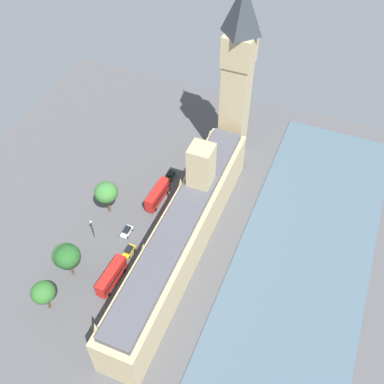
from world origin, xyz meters
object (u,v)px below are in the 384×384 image
at_px(double_decker_bus_by_river_gate, 158,195).
at_px(plane_tree_leading, 43,293).
at_px(clock_tower, 237,77).
at_px(double_decker_bus_kerbside, 111,276).
at_px(parliament_building, 183,232).
at_px(car_dark_green_far_end, 170,175).
at_px(plane_tree_under_trees, 67,257).
at_px(pedestrian_trailing, 130,294).
at_px(street_lamp_slot_10, 92,226).
at_px(plane_tree_midblock, 65,256).
at_px(car_white_near_tower, 127,231).
at_px(car_yellow_cab_opposite_hall, 129,251).
at_px(plane_tree_corner, 106,192).

height_order(double_decker_bus_by_river_gate, plane_tree_leading, plane_tree_leading).
distance_m(clock_tower, double_decker_bus_kerbside, 62.00).
bearing_deg(parliament_building, clock_tower, -89.15).
xyz_separation_m(car_dark_green_far_end, plane_tree_under_trees, (8.65, 40.16, 6.85)).
height_order(clock_tower, plane_tree_under_trees, clock_tower).
relative_size(pedestrian_trailing, street_lamp_slot_10, 0.23).
bearing_deg(plane_tree_under_trees, plane_tree_midblock, -30.67).
height_order(double_decker_bus_by_river_gate, street_lamp_slot_10, street_lamp_slot_10).
xyz_separation_m(car_white_near_tower, street_lamp_slot_10, (7.57, 4.29, 3.76)).
xyz_separation_m(clock_tower, plane_tree_leading, (22.30, 67.03, -21.40)).
distance_m(pedestrian_trailing, plane_tree_leading, 19.95).
height_order(parliament_building, street_lamp_slot_10, parliament_building).
height_order(car_yellow_cab_opposite_hall, pedestrian_trailing, car_yellow_cab_opposite_hall).
bearing_deg(street_lamp_slot_10, car_dark_green_far_end, -109.14).
height_order(parliament_building, car_white_near_tower, parliament_building).
distance_m(plane_tree_leading, plane_tree_under_trees, 10.05).
height_order(pedestrian_trailing, plane_tree_midblock, plane_tree_midblock).
bearing_deg(parliament_building, plane_tree_leading, 50.10).
bearing_deg(street_lamp_slot_10, car_white_near_tower, -150.43).
height_order(parliament_building, plane_tree_leading, parliament_building).
xyz_separation_m(car_dark_green_far_end, double_decker_bus_by_river_gate, (-0.59, 9.89, 1.75)).
height_order(pedestrian_trailing, plane_tree_corner, plane_tree_corner).
relative_size(parliament_building, double_decker_bus_by_river_gate, 6.69).
bearing_deg(car_dark_green_far_end, plane_tree_under_trees, 77.34).
bearing_deg(plane_tree_leading, car_dark_green_far_end, -100.06).
bearing_deg(clock_tower, parliament_building, 90.85).
relative_size(parliament_building, street_lamp_slot_10, 10.57).
relative_size(car_dark_green_far_end, double_decker_bus_by_river_gate, 0.40).
bearing_deg(double_decker_bus_kerbside, car_white_near_tower, 106.68).
bearing_deg(plane_tree_under_trees, street_lamp_slot_10, -85.00).
xyz_separation_m(double_decker_bus_by_river_gate, plane_tree_under_trees, (9.24, 30.27, 5.10)).
bearing_deg(parliament_building, plane_tree_corner, -9.94).
bearing_deg(double_decker_bus_by_river_gate, plane_tree_corner, 41.41).
bearing_deg(double_decker_bus_kerbside, street_lamp_slot_10, 139.96).
relative_size(car_white_near_tower, plane_tree_leading, 0.45).
bearing_deg(double_decker_bus_by_river_gate, car_white_near_tower, 81.56).
distance_m(double_decker_bus_by_river_gate, pedestrian_trailing, 31.03).
relative_size(car_white_near_tower, plane_tree_midblock, 0.47).
relative_size(car_yellow_cab_opposite_hall, plane_tree_midblock, 0.48).
relative_size(parliament_building, double_decker_bus_kerbside, 6.69).
bearing_deg(parliament_building, plane_tree_midblock, 34.25).
relative_size(plane_tree_corner, plane_tree_under_trees, 1.01).
xyz_separation_m(car_white_near_tower, car_yellow_cab_opposite_hall, (-3.47, 5.46, 0.00)).
relative_size(car_dark_green_far_end, street_lamp_slot_10, 0.63).
xyz_separation_m(plane_tree_midblock, street_lamp_slot_10, (-0.47, -11.26, -1.41)).
xyz_separation_m(double_decker_bus_kerbside, plane_tree_midblock, (11.72, 0.90, 3.42)).
height_order(plane_tree_midblock, plane_tree_corner, plane_tree_corner).
distance_m(car_dark_green_far_end, car_white_near_tower, 23.80).
bearing_deg(car_white_near_tower, car_yellow_cab_opposite_hall, 123.45).
height_order(car_white_near_tower, double_decker_bus_kerbside, double_decker_bus_kerbside).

